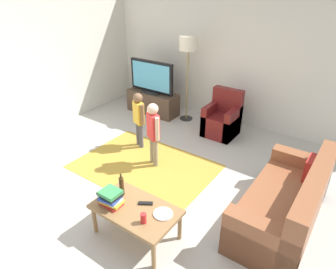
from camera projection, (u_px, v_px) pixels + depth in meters
ground at (145, 189)px, 4.39m from camera, size 7.80×7.80×0.00m
wall_back at (237, 58)px, 5.92m from camera, size 6.00×0.12×2.70m
wall_left at (12, 68)px, 5.29m from camera, size 0.12×6.00×2.70m
area_rug at (145, 166)px, 4.90m from camera, size 2.20×1.60×0.01m
tv_stand at (153, 103)px, 6.76m from camera, size 1.20×0.44×0.50m
tv at (152, 77)px, 6.47m from camera, size 1.10×0.28×0.71m
couch at (289, 206)px, 3.63m from camera, size 0.80×1.80×0.86m
armchair at (223, 120)px, 5.80m from camera, size 0.60×0.60×0.90m
floor_lamp at (188, 48)px, 5.85m from camera, size 0.36×0.36×1.78m
child_near_tv at (139, 115)px, 5.22m from camera, size 0.32×0.20×1.03m
child_center at (153, 129)px, 4.67m from camera, size 0.33×0.22×1.09m
coffee_table at (136, 211)px, 3.42m from camera, size 1.00×0.60×0.42m
book_stack at (111, 197)px, 3.41m from camera, size 0.30×0.23×0.20m
bottle at (122, 186)px, 3.57m from camera, size 0.06×0.06×0.30m
tv_remote at (146, 203)px, 3.46m from camera, size 0.17×0.13×0.02m
soda_can at (143, 218)px, 3.17m from camera, size 0.07×0.07×0.12m
plate at (163, 214)px, 3.31m from camera, size 0.22×0.22×0.02m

